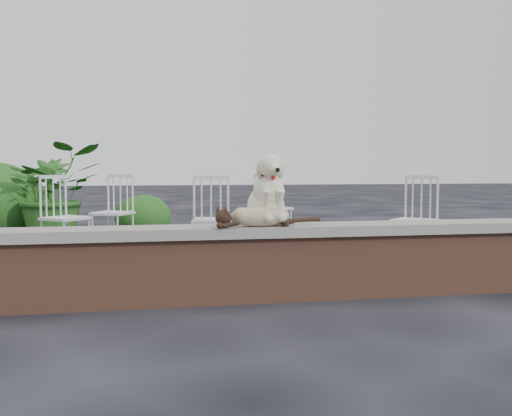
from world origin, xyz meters
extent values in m
plane|color=black|center=(0.00, 0.00, 0.00)|extent=(60.00, 60.00, 0.00)
cube|color=brown|center=(0.00, 0.00, 0.25)|extent=(6.00, 0.30, 0.50)
cube|color=slate|center=(0.00, 0.00, 0.54)|extent=(6.20, 0.40, 0.08)
imported|color=#194F16|center=(-2.06, 3.85, 0.68)|extent=(1.54, 1.45, 1.36)
imported|color=#194F16|center=(-2.34, 5.04, 0.59)|extent=(0.78, 0.78, 1.17)
ellipsoid|color=#194F16|center=(-0.89, 4.39, 0.29)|extent=(0.83, 0.76, 0.66)
camera|label=1|loc=(-0.85, -4.32, 1.02)|focal=40.36mm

